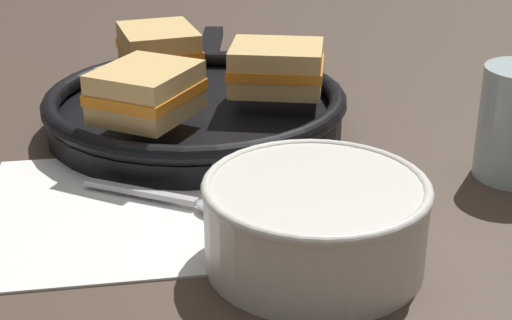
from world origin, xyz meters
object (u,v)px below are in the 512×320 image
at_px(spoon, 200,203).
at_px(skillet, 195,109).
at_px(sandwich_near_right, 158,49).
at_px(soup_bowl, 315,217).
at_px(sandwich_far_left, 146,92).
at_px(sandwich_near_left, 276,68).

bearing_deg(spoon, skillet, 116.96).
bearing_deg(sandwich_near_right, soup_bowl, -66.10).
bearing_deg(sandwich_far_left, spoon, -63.68).
bearing_deg(sandwich_far_left, soup_bowl, -53.10).
relative_size(skillet, sandwich_near_left, 4.34).
xyz_separation_m(spoon, sandwich_far_left, (-0.05, 0.11, 0.06)).
bearing_deg(sandwich_near_left, sandwich_near_right, 151.92).
distance_m(soup_bowl, spoon, 0.12).
xyz_separation_m(sandwich_near_right, sandwich_far_left, (0.00, -0.14, 0.00)).
xyz_separation_m(soup_bowl, sandwich_near_right, (-0.15, 0.33, 0.03)).
bearing_deg(skillet, sandwich_far_left, -117.41).
bearing_deg(sandwich_far_left, skillet, 62.59).
distance_m(skillet, sandwich_near_right, 0.09).
relative_size(sandwich_near_left, sandwich_near_right, 0.89).
bearing_deg(spoon, soup_bowl, -19.92).
bearing_deg(spoon, sandwich_far_left, 138.27).
bearing_deg(spoon, sandwich_near_left, 92.52).
xyz_separation_m(soup_bowl, skillet, (-0.10, 0.26, -0.02)).
height_order(soup_bowl, sandwich_far_left, sandwich_far_left).
bearing_deg(skillet, sandwich_near_left, 0.41).
xyz_separation_m(skillet, sandwich_far_left, (-0.04, -0.07, 0.04)).
bearing_deg(soup_bowl, skillet, 111.40).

